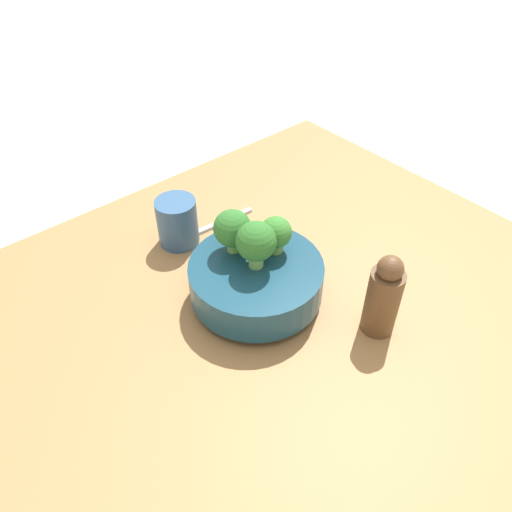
% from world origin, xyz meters
% --- Properties ---
extents(ground_plane, '(6.00, 6.00, 0.00)m').
position_xyz_m(ground_plane, '(0.00, 0.00, 0.00)').
color(ground_plane, beige).
extents(table, '(0.99, 0.88, 0.03)m').
position_xyz_m(table, '(0.00, 0.00, 0.02)').
color(table, '#9E7042').
rests_on(table, ground_plane).
extents(bowl, '(0.22, 0.22, 0.07)m').
position_xyz_m(bowl, '(0.03, -0.03, 0.08)').
color(bowl, navy).
rests_on(bowl, table).
extents(broccoli_floret_center, '(0.06, 0.06, 0.08)m').
position_xyz_m(broccoli_floret_center, '(0.03, -0.03, 0.16)').
color(broccoli_floret_center, '#7AB256').
rests_on(broccoli_floret_center, bowl).
extents(broccoli_floret_left, '(0.05, 0.05, 0.06)m').
position_xyz_m(broccoli_floret_left, '(-0.01, -0.04, 0.14)').
color(broccoli_floret_left, '#6BA34C').
rests_on(broccoli_floret_left, bowl).
extents(broccoli_floret_front, '(0.06, 0.06, 0.08)m').
position_xyz_m(broccoli_floret_front, '(0.04, -0.08, 0.15)').
color(broccoli_floret_front, '#7AB256').
rests_on(broccoli_floret_front, bowl).
extents(cup, '(0.08, 0.08, 0.09)m').
position_xyz_m(cup, '(0.05, -0.24, 0.08)').
color(cup, '#33567F').
rests_on(cup, table).
extents(pepper_mill, '(0.05, 0.05, 0.15)m').
position_xyz_m(pepper_mill, '(-0.07, 0.14, 0.10)').
color(pepper_mill, brown).
rests_on(pepper_mill, table).
extents(fork, '(0.20, 0.02, 0.01)m').
position_xyz_m(fork, '(-0.02, -0.23, 0.04)').
color(fork, silver).
rests_on(fork, table).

